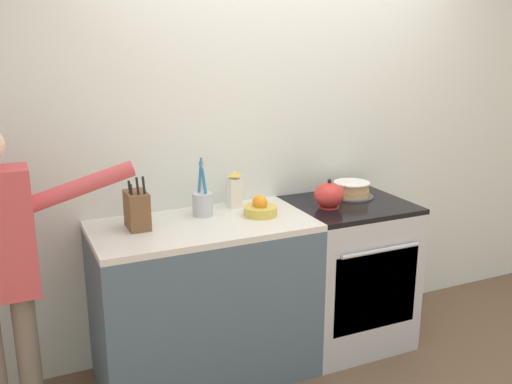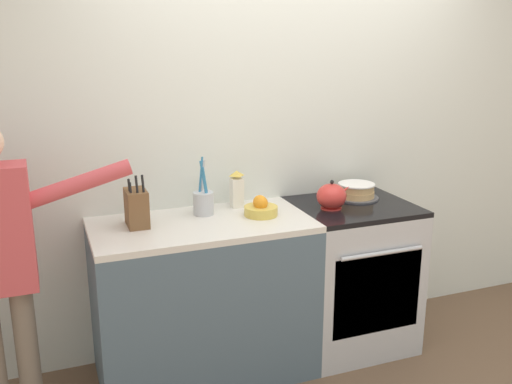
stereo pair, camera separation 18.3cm
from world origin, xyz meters
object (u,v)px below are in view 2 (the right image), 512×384
object	(u,v)px
knife_block	(137,208)
utensil_crock	(203,202)
tea_kettle	(332,196)
milk_carton	(237,190)
layer_cake	(356,191)
fruit_bowl	(261,207)
stove_range	(350,275)

from	to	relation	value
knife_block	utensil_crock	world-z (taller)	utensil_crock
tea_kettle	utensil_crock	xyz separation A→B (m)	(-0.74, 0.16, 0.00)
tea_kettle	milk_carton	distance (m)	0.57
layer_cake	utensil_crock	xyz separation A→B (m)	(-0.99, 0.02, 0.03)
layer_cake	tea_kettle	bearing A→B (deg)	-151.05
milk_carton	fruit_bowl	bearing A→B (deg)	-70.62
fruit_bowl	tea_kettle	bearing A→B (deg)	-3.51
knife_block	utensil_crock	xyz separation A→B (m)	(0.39, 0.07, -0.03)
layer_cake	knife_block	world-z (taller)	knife_block
stove_range	knife_block	size ratio (longest dim) A/B	3.21
stove_range	tea_kettle	size ratio (longest dim) A/B	4.28
milk_carton	tea_kettle	bearing A→B (deg)	-24.41
stove_range	fruit_bowl	xyz separation A→B (m)	(-0.61, 0.00, 0.51)
tea_kettle	fruit_bowl	xyz separation A→B (m)	(-0.44, 0.03, -0.03)
utensil_crock	fruit_bowl	xyz separation A→B (m)	(0.30, -0.13, -0.03)
stove_range	layer_cake	size ratio (longest dim) A/B	3.31
utensil_crock	milk_carton	distance (m)	0.24
layer_cake	fruit_bowl	xyz separation A→B (m)	(-0.69, -0.11, 0.00)
tea_kettle	knife_block	bearing A→B (deg)	175.29
stove_range	tea_kettle	world-z (taller)	tea_kettle
utensil_crock	fruit_bowl	distance (m)	0.33
stove_range	tea_kettle	bearing A→B (deg)	-171.54
stove_range	knife_block	xyz separation A→B (m)	(-1.30, 0.07, 0.57)
fruit_bowl	milk_carton	xyz separation A→B (m)	(-0.07, 0.21, 0.06)
tea_kettle	milk_carton	xyz separation A→B (m)	(-0.51, 0.23, 0.03)
utensil_crock	fruit_bowl	size ratio (longest dim) A/B	1.73
stove_range	utensil_crock	xyz separation A→B (m)	(-0.91, 0.14, 0.54)
layer_cake	utensil_crock	bearing A→B (deg)	178.71
layer_cake	tea_kettle	size ratio (longest dim) A/B	1.29
stove_range	layer_cake	bearing A→B (deg)	53.86
utensil_crock	milk_carton	world-z (taller)	utensil_crock
fruit_bowl	milk_carton	bearing A→B (deg)	109.38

